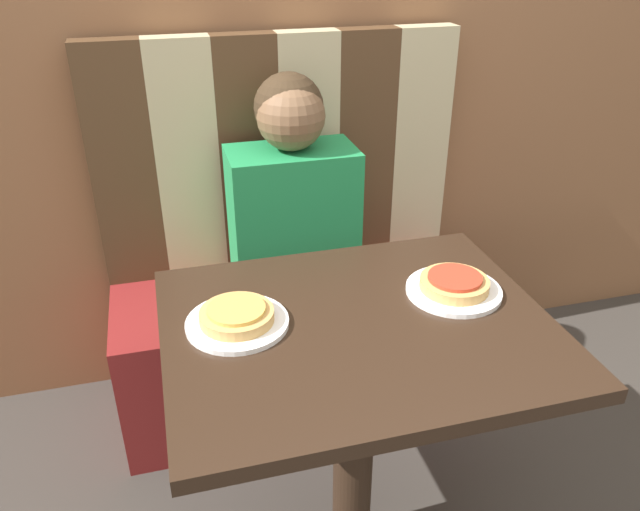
{
  "coord_description": "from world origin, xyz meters",
  "views": [
    {
      "loc": [
        -0.38,
        -1.07,
        1.52
      ],
      "look_at": [
        0.0,
        0.32,
        0.74
      ],
      "focal_mm": 35.0,
      "sensor_mm": 36.0,
      "label": 1
    }
  ],
  "objects": [
    {
      "name": "dining_table",
      "position": [
        0.0,
        0.0,
        0.63
      ],
      "size": [
        0.85,
        0.69,
        0.74
      ],
      "color": "black",
      "rests_on": "ground_plane"
    },
    {
      "name": "booth_backrest",
      "position": [
        0.0,
        0.84,
        0.85
      ],
      "size": [
        1.17,
        0.08,
        0.76
      ],
      "color": "#4C331E",
      "rests_on": "booth_seat"
    },
    {
      "name": "pizza_right",
      "position": [
        0.26,
        0.06,
        0.77
      ],
      "size": [
        0.16,
        0.16,
        0.03
      ],
      "color": "tan",
      "rests_on": "plate_right"
    },
    {
      "name": "person",
      "position": [
        0.0,
        0.64,
        0.8
      ],
      "size": [
        0.38,
        0.23,
        0.68
      ],
      "color": "#1E8447",
      "rests_on": "booth_seat"
    },
    {
      "name": "booth_seat",
      "position": [
        0.0,
        0.64,
        0.23
      ],
      "size": [
        1.17,
        0.47,
        0.46
      ],
      "color": "maroon",
      "rests_on": "ground_plane"
    },
    {
      "name": "plate_right",
      "position": [
        0.26,
        0.06,
        0.75
      ],
      "size": [
        0.23,
        0.23,
        0.01
      ],
      "color": "white",
      "rests_on": "dining_table"
    },
    {
      "name": "wall_back",
      "position": [
        0.0,
        0.93,
        1.3
      ],
      "size": [
        7.0,
        0.05,
        2.6
      ],
      "color": "brown",
      "rests_on": "ground_plane"
    },
    {
      "name": "plate_left",
      "position": [
        -0.26,
        0.06,
        0.75
      ],
      "size": [
        0.23,
        0.23,
        0.01
      ],
      "color": "white",
      "rests_on": "dining_table"
    },
    {
      "name": "pizza_left",
      "position": [
        -0.26,
        0.06,
        0.77
      ],
      "size": [
        0.16,
        0.16,
        0.03
      ],
      "color": "tan",
      "rests_on": "plate_left"
    }
  ]
}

